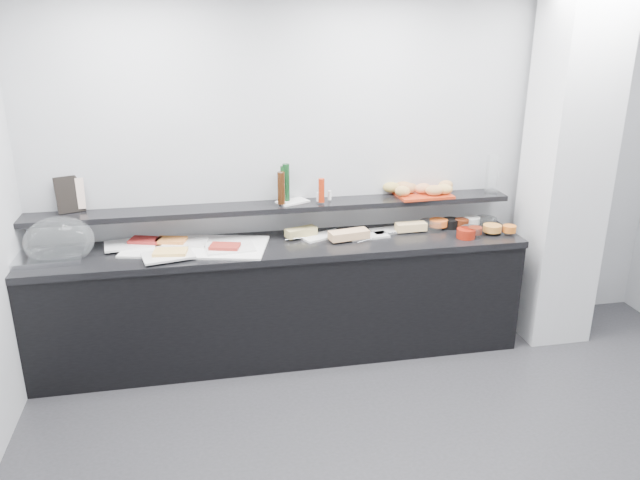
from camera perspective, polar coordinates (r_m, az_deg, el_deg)
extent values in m
cube|color=#B0B3B7|center=(4.85, 4.01, 6.40)|extent=(5.00, 0.02, 2.70)
cube|color=silver|center=(5.14, 21.53, 5.83)|extent=(0.50, 0.50, 2.70)
cube|color=black|center=(4.75, -3.56, -5.73)|extent=(3.60, 0.60, 0.85)
cube|color=black|center=(4.57, -3.67, -0.64)|extent=(3.62, 0.62, 0.05)
cube|color=black|center=(4.66, -4.03, 3.04)|extent=(3.60, 0.25, 0.04)
cube|color=#BABDC2|center=(4.62, -23.57, -1.51)|extent=(0.47, 0.32, 0.04)
ellipsoid|color=white|center=(4.60, -22.74, -0.09)|extent=(0.51, 0.38, 0.34)
cube|color=white|center=(4.57, -11.27, -0.59)|extent=(1.09, 0.70, 0.01)
cube|color=white|center=(4.68, -17.04, -0.38)|extent=(0.37, 0.28, 0.01)
cube|color=maroon|center=(4.68, -15.71, -0.02)|extent=(0.25, 0.20, 0.02)
cube|color=white|center=(4.62, -12.21, -0.22)|extent=(0.35, 0.27, 0.01)
cube|color=orange|center=(4.64, -13.46, -0.01)|extent=(0.24, 0.18, 0.02)
cube|color=white|center=(4.39, -13.73, -1.40)|extent=(0.38, 0.30, 0.01)
cube|color=#FFC663|center=(4.41, -13.53, -1.07)|extent=(0.24, 0.17, 0.02)
cube|color=white|center=(4.46, -8.21, -0.71)|extent=(0.35, 0.25, 0.01)
cube|color=maroon|center=(4.44, -8.70, -0.57)|extent=(0.23, 0.18, 0.02)
cube|color=white|center=(4.70, 0.26, 0.39)|extent=(0.36, 0.27, 0.01)
cube|color=tan|center=(4.67, -1.75, 0.75)|extent=(0.25, 0.17, 0.06)
cylinder|color=silver|center=(4.61, -2.24, 0.13)|extent=(0.16, 0.03, 0.01)
cube|color=silver|center=(4.70, 4.43, 0.35)|extent=(0.32, 0.17, 0.01)
cube|color=tan|center=(4.61, 2.66, 0.49)|extent=(0.31, 0.16, 0.06)
cylinder|color=silver|center=(4.58, 4.17, -0.04)|extent=(0.15, 0.07, 0.01)
cube|color=white|center=(4.86, 6.79, 0.92)|extent=(0.38, 0.20, 0.01)
cube|color=#E9C07A|center=(4.84, 8.31, 1.22)|extent=(0.24, 0.09, 0.06)
cylinder|color=silver|center=(4.77, 6.69, 0.68)|extent=(0.16, 0.02, 0.01)
cylinder|color=white|center=(4.92, 10.09, 1.32)|extent=(0.20, 0.20, 0.07)
cylinder|color=orange|center=(4.96, 10.78, 1.57)|extent=(0.15, 0.15, 0.05)
cylinder|color=black|center=(5.00, 11.87, 1.51)|extent=(0.16, 0.16, 0.07)
cylinder|color=#571F0C|center=(5.01, 12.84, 1.59)|extent=(0.14, 0.14, 0.05)
cylinder|color=white|center=(5.10, 14.90, 1.61)|extent=(0.22, 0.22, 0.07)
cylinder|color=silver|center=(5.08, 13.71, 1.77)|extent=(0.16, 0.16, 0.05)
cylinder|color=maroon|center=(4.79, 13.20, 0.59)|extent=(0.18, 0.18, 0.07)
cylinder|color=#5D1C0D|center=(4.84, 13.99, 0.86)|extent=(0.14, 0.14, 0.05)
cylinder|color=silver|center=(4.84, 13.65, 0.75)|extent=(0.20, 0.20, 0.07)
cylinder|color=orange|center=(4.92, 15.47, 1.05)|extent=(0.14, 0.14, 0.05)
cylinder|color=black|center=(4.94, 15.56, 0.95)|extent=(0.14, 0.14, 0.07)
cylinder|color=#D0641C|center=(4.95, 16.93, 0.99)|extent=(0.11, 0.11, 0.05)
cube|color=black|center=(4.76, -21.93, 3.89)|extent=(0.20, 0.13, 0.26)
cube|color=beige|center=(4.77, -21.65, 3.94)|extent=(0.16, 0.06, 0.22)
cube|color=white|center=(4.69, -2.52, 3.53)|extent=(0.26, 0.22, 0.01)
cylinder|color=#0F3815|center=(4.68, -3.31, 5.19)|extent=(0.06, 0.06, 0.26)
cylinder|color=#341A09|center=(4.58, -3.56, 4.75)|extent=(0.06, 0.06, 0.24)
cylinder|color=#0E3516|center=(4.67, -3.11, 5.29)|extent=(0.07, 0.07, 0.28)
cylinder|color=#B2290C|center=(4.63, 0.13, 4.56)|extent=(0.05, 0.05, 0.18)
cylinder|color=white|center=(4.70, 0.88, 4.10)|extent=(0.04, 0.04, 0.07)
cylinder|color=white|center=(4.67, -0.14, 3.98)|extent=(0.04, 0.04, 0.07)
cube|color=#B02F12|center=(4.93, 9.39, 4.12)|extent=(0.43, 0.31, 0.02)
ellipsoid|color=#B99A46|center=(4.91, 6.55, 4.81)|extent=(0.15, 0.12, 0.08)
ellipsoid|color=#B97F46|center=(4.94, 7.63, 4.86)|extent=(0.16, 0.12, 0.08)
ellipsoid|color=tan|center=(5.03, 11.40, 4.91)|extent=(0.16, 0.13, 0.08)
ellipsoid|color=tan|center=(4.81, 7.55, 4.46)|extent=(0.14, 0.11, 0.08)
ellipsoid|color=#C4874A|center=(4.87, 10.38, 4.48)|extent=(0.15, 0.12, 0.08)
ellipsoid|color=tan|center=(4.92, 11.25, 4.58)|extent=(0.16, 0.12, 0.08)
ellipsoid|color=#AC7341|center=(4.90, 8.21, 4.71)|extent=(0.14, 0.10, 0.08)
ellipsoid|color=#CF814F|center=(4.91, 9.39, 4.68)|extent=(0.14, 0.10, 0.08)
cylinder|color=white|center=(5.09, 15.50, 5.79)|extent=(0.11, 0.11, 0.30)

